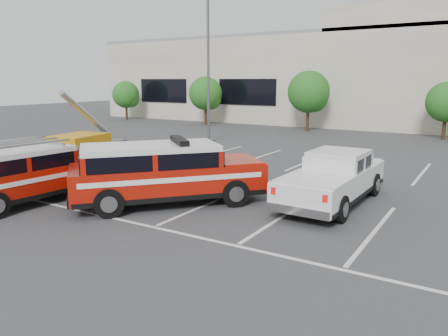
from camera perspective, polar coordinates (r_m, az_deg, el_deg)
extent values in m
plane|color=#3C3C3F|center=(14.73, -1.94, -4.65)|extent=(120.00, 120.00, 0.00)
cube|color=silver|center=(18.52, 5.78, -1.34)|extent=(23.00, 15.00, 0.01)
cube|color=beige|center=(44.48, 21.88, 10.50)|extent=(60.00, 15.00, 8.00)
cube|color=gray|center=(44.67, 22.29, 15.82)|extent=(60.00, 15.00, 0.30)
cube|color=beige|center=(42.97, 24.77, 16.98)|extent=(14.00, 12.00, 2.00)
cylinder|color=#3F2B19|center=(47.23, -12.60, 7.10)|extent=(0.24, 0.24, 1.51)
sphere|color=#235717|center=(47.14, -12.70, 9.33)|extent=(2.77, 2.77, 2.77)
sphere|color=#235717|center=(47.02, -12.15, 8.84)|extent=(1.85, 1.85, 1.85)
cylinder|color=#3F2B19|center=(40.91, -2.42, 6.85)|extent=(0.24, 0.24, 1.67)
sphere|color=#235717|center=(40.80, -2.45, 9.71)|extent=(3.07, 3.07, 3.07)
sphere|color=#235717|center=(40.76, -1.81, 9.06)|extent=(2.05, 2.05, 2.05)
cylinder|color=#3F2B19|center=(36.28, 10.86, 6.20)|extent=(0.24, 0.24, 1.84)
sphere|color=#235717|center=(36.15, 10.99, 9.75)|extent=(3.37, 3.37, 3.37)
sphere|color=#235717|center=(36.22, 11.68, 8.92)|extent=(2.24, 2.24, 2.24)
cylinder|color=#3F2B19|center=(34.06, 26.80, 4.59)|extent=(0.24, 0.24, 1.51)
sphere|color=#235717|center=(33.93, 27.08, 7.68)|extent=(2.77, 2.77, 2.77)
cube|color=#59595E|center=(28.85, -2.00, 3.48)|extent=(0.60, 0.60, 0.20)
cylinder|color=#59595E|center=(28.59, -2.07, 13.25)|extent=(0.18, 0.18, 10.00)
cube|color=#981207|center=(14.68, -7.29, -1.32)|extent=(5.82, 6.20, 0.95)
cube|color=black|center=(14.45, -9.58, 1.36)|extent=(4.49, 4.71, 0.50)
cube|color=silver|center=(14.40, -9.63, 2.69)|extent=(4.39, 4.62, 0.18)
cube|color=black|center=(14.53, -5.84, 3.60)|extent=(1.48, 1.34, 0.17)
cube|color=silver|center=(14.97, 14.00, -1.80)|extent=(2.09, 5.69, 0.82)
cube|color=black|center=(15.32, 14.74, 0.83)|extent=(1.84, 2.04, 0.43)
cube|color=silver|center=(15.27, 14.80, 1.91)|extent=(1.80, 2.00, 0.16)
cube|color=#981207|center=(16.19, -24.03, -1.28)|extent=(2.49, 5.47, 0.88)
cube|color=black|center=(15.82, -25.85, 0.76)|extent=(2.20, 3.79, 0.46)
cube|color=silver|center=(15.77, -25.95, 1.88)|extent=(2.15, 3.72, 0.17)
cube|color=#A5A5A8|center=(15.73, -26.04, 2.93)|extent=(2.23, 3.43, 0.06)
cube|color=#59595E|center=(21.32, -18.31, 1.48)|extent=(3.00, 4.32, 1.23)
cube|color=#C7840B|center=(21.21, -18.44, 3.56)|extent=(2.12, 2.68, 0.45)
cylinder|color=#A5A5A8|center=(21.60, -17.44, 6.58)|extent=(0.73, 3.26, 2.39)
cube|color=#59595E|center=(21.67, -24.15, 0.61)|extent=(1.29, 1.48, 0.78)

